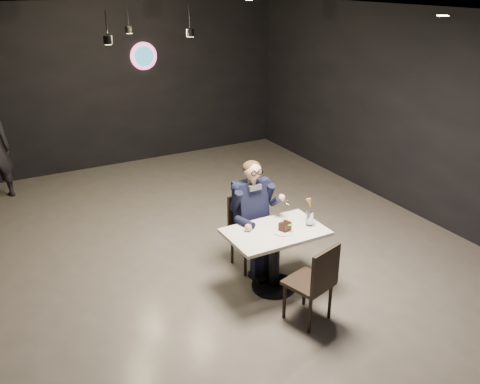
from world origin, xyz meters
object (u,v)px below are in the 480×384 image
chair_far (251,233)px  sundae_glass (310,218)px  seated_man (251,214)px  main_table (274,260)px  chair_near (308,281)px

chair_far → sundae_glass: bearing=-56.9°
seated_man → sundae_glass: (0.41, -0.63, 0.12)m
chair_far → seated_man: 0.26m
chair_far → sundae_glass: (0.41, -0.63, 0.38)m
main_table → chair_near: (0.00, -0.66, 0.09)m
sundae_glass → seated_man: bearing=123.1°
chair_far → seated_man: seated_man is taller
main_table → sundae_glass: (0.41, -0.08, 0.46)m
seated_man → chair_far: bearing=0.0°
chair_near → seated_man: seated_man is taller
chair_far → chair_near: size_ratio=1.00×
main_table → seated_man: size_ratio=0.76×
chair_far → seated_man: (0.00, 0.00, 0.26)m
main_table → chair_far: (0.00, 0.55, 0.09)m
chair_far → chair_near: 1.21m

